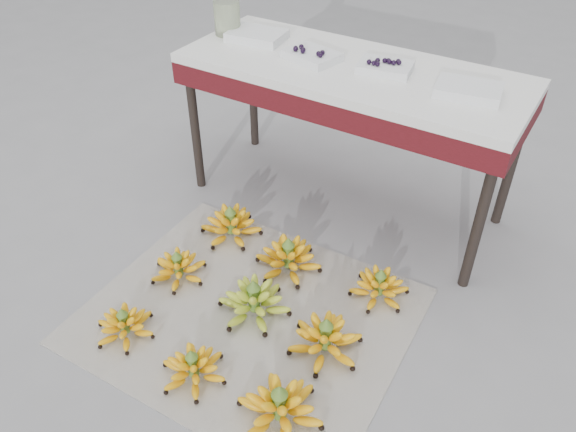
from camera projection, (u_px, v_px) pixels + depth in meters
The scene contains 17 objects.
ground at pixel (238, 319), 2.28m from camera, with size 60.00×60.00×0.00m, color gray.
newspaper_mat at pixel (248, 316), 2.29m from camera, with size 1.25×1.05×0.01m, color white.
bunch_front_left at pixel (125, 325), 2.18m from camera, with size 0.27×0.27×0.14m.
bunch_front_center at pixel (193, 368), 2.02m from camera, with size 0.26×0.26×0.15m.
bunch_front_right at pixel (280, 408), 1.88m from camera, with size 0.35×0.35×0.18m.
bunch_mid_left at pixel (178, 268), 2.43m from camera, with size 0.27×0.27×0.15m.
bunch_mid_center at pixel (254, 302), 2.26m from camera, with size 0.31×0.31×0.18m.
bunch_mid_right at pixel (325, 339), 2.11m from camera, with size 0.37×0.37×0.18m.
bunch_back_left at pixel (231, 225), 2.65m from camera, with size 0.33×0.33×0.17m.
bunch_back_center at pixel (288, 258), 2.47m from camera, with size 0.30×0.30×0.18m.
bunch_back_right at pixel (379, 287), 2.34m from camera, with size 0.27×0.27×0.15m.
vendor_table at pixel (351, 84), 2.50m from camera, with size 1.54×0.62×0.74m.
tray_far_left at pixel (257, 36), 2.68m from camera, with size 0.28×0.22×0.04m.
tray_left at pixel (311, 55), 2.49m from camera, with size 0.27×0.22×0.06m.
tray_right at pixel (385, 67), 2.39m from camera, with size 0.25×0.20×0.06m.
tray_far_right at pixel (469, 90), 2.21m from camera, with size 0.28×0.22×0.04m.
glass_jar at pixel (227, 18), 2.71m from camera, with size 0.13×0.13×0.16m, color beige.
Camera 1 is at (0.98, -1.21, 1.73)m, focal length 35.00 mm.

